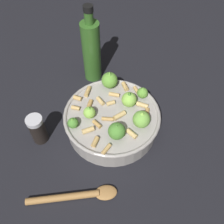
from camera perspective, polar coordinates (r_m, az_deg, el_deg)
ground_plane at (r=0.70m, az=-0.00°, el=-3.38°), size 2.40×2.40×0.00m
cooking_pan at (r=0.67m, az=0.16°, el=-1.46°), size 0.26×0.26×0.11m
pepper_shaker at (r=0.67m, az=-16.69°, el=-3.81°), size 0.04×0.04×0.09m
olive_oil_bottle at (r=0.77m, az=-4.74°, el=13.87°), size 0.06×0.06×0.24m
wooden_spoon at (r=0.61m, az=-7.82°, el=-18.47°), size 0.19×0.13×0.02m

